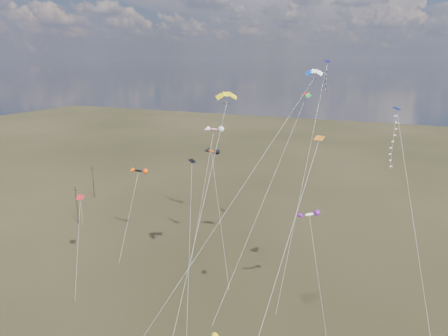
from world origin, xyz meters
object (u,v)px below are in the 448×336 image
at_px(utility_pole_far, 93,182).
at_px(parafoil_yellow, 226,95).
at_px(novelty_black_orange, 138,171).
at_px(utility_pole_near, 77,205).

bearing_deg(utility_pole_far, parafoil_yellow, -29.73).
height_order(utility_pole_far, novelty_black_orange, novelty_black_orange).
distance_m(utility_pole_far, novelty_black_orange, 31.04).
bearing_deg(parafoil_yellow, utility_pole_near, 161.92).
xyz_separation_m(utility_pole_far, novelty_black_orange, (24.97, -15.78, 9.52)).
xyz_separation_m(utility_pole_near, parafoil_yellow, (38.57, -12.59, 24.38)).
relative_size(parafoil_yellow, novelty_black_orange, 2.07).
distance_m(utility_pole_far, parafoil_yellow, 58.91).
bearing_deg(novelty_black_orange, utility_pole_near, 174.00).
relative_size(utility_pole_far, parafoil_yellow, 0.27).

